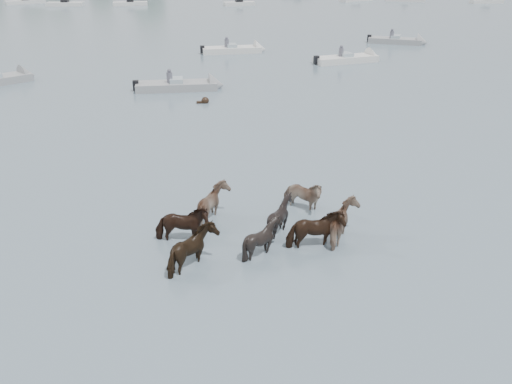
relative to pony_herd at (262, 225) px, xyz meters
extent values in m
plane|color=#4A5F6B|center=(-1.97, -0.25, -0.46)|extent=(400.00, 400.00, 0.00)
imported|color=black|center=(-2.40, 0.37, 0.00)|extent=(1.74, 0.96, 1.40)
imported|color=#9C866A|center=(-1.23, 1.57, 0.00)|extent=(1.32, 1.50, 1.41)
imported|color=black|center=(0.67, 0.36, -0.01)|extent=(1.39, 1.28, 1.38)
imported|color=tan|center=(1.80, 1.74, -0.04)|extent=(1.64, 1.57, 1.32)
imported|color=black|center=(-2.20, -1.23, 0.02)|extent=(1.65, 1.77, 1.44)
imported|color=black|center=(-0.16, -0.86, -0.03)|extent=(1.41, 1.31, 1.33)
imported|color=black|center=(1.43, -0.84, 0.02)|extent=(1.73, 0.86, 1.43)
imported|color=#846A59|center=(2.50, -0.57, 0.02)|extent=(1.35, 1.54, 1.43)
sphere|color=black|center=(0.27, 15.99, -0.34)|extent=(0.44, 0.44, 0.44)
cube|color=black|center=(0.02, 15.99, -0.44)|extent=(0.50, 0.22, 0.18)
cone|color=gray|center=(-10.59, 24.43, -0.26)|extent=(1.60, 1.83, 1.60)
cube|color=gray|center=(-1.08, 19.41, -0.26)|extent=(5.07, 1.98, 0.55)
cone|color=gray|center=(1.39, 19.21, -0.26)|extent=(1.02, 1.67, 1.60)
cube|color=#99ADB7|center=(-1.08, 19.41, 0.09)|extent=(0.89, 1.18, 0.35)
cube|color=black|center=(-3.56, 19.60, -0.11)|extent=(0.38, 0.38, 0.60)
cylinder|color=#595966|center=(-1.48, 19.41, 0.29)|extent=(0.36, 0.36, 0.70)
sphere|color=#595966|center=(-1.48, 19.41, 0.74)|extent=(0.24, 0.24, 0.24)
cube|color=silver|center=(4.37, 31.05, -0.26)|extent=(4.89, 1.73, 0.55)
cone|color=silver|center=(6.80, 30.99, -0.26)|extent=(0.94, 1.62, 1.60)
cube|color=#99ADB7|center=(4.37, 31.05, 0.09)|extent=(0.83, 1.14, 0.35)
cube|color=black|center=(1.95, 31.11, -0.11)|extent=(0.36, 0.36, 0.60)
cylinder|color=#595966|center=(3.97, 31.05, 0.29)|extent=(0.36, 0.36, 0.70)
sphere|color=#595966|center=(3.97, 31.05, 0.74)|extent=(0.24, 0.24, 0.24)
cube|color=silver|center=(12.22, 25.29, -0.26)|extent=(5.12, 2.29, 0.55)
cone|color=silver|center=(14.67, 25.64, -0.26)|extent=(1.12, 1.71, 1.60)
cube|color=#99ADB7|center=(12.22, 25.29, 0.09)|extent=(0.95, 1.22, 0.35)
cube|color=black|center=(9.77, 24.94, -0.11)|extent=(0.40, 0.40, 0.60)
cylinder|color=#595966|center=(11.82, 25.29, 0.29)|extent=(0.36, 0.36, 0.70)
sphere|color=#595966|center=(11.82, 25.29, 0.74)|extent=(0.24, 0.24, 0.24)
cube|color=gray|center=(19.70, 32.53, -0.26)|extent=(4.87, 3.76, 0.55)
cone|color=gray|center=(21.73, 31.34, -0.26)|extent=(1.59, 1.84, 1.60)
cube|color=#99ADB7|center=(19.70, 32.53, 0.09)|extent=(1.26, 1.37, 0.35)
cube|color=black|center=(17.67, 33.72, -0.11)|extent=(0.48, 0.48, 0.60)
cylinder|color=#595966|center=(19.30, 32.53, 0.29)|extent=(0.36, 0.36, 0.70)
sphere|color=#595966|center=(19.30, 32.53, 0.74)|extent=(0.24, 0.24, 0.24)
cube|color=silver|center=(-19.16, 77.03, -0.24)|extent=(5.77, 3.51, 0.60)
cube|color=silver|center=(-12.98, 72.59, -0.24)|extent=(5.42, 2.52, 0.60)
cube|color=black|center=(-12.98, 72.59, 0.14)|extent=(1.18, 1.18, 0.50)
cube|color=silver|center=(-3.74, 71.10, -0.24)|extent=(4.90, 1.57, 0.60)
cube|color=black|center=(-3.74, 71.10, 0.14)|extent=(1.01, 1.01, 0.50)
cube|color=silver|center=(11.77, 67.81, -0.24)|extent=(4.53, 1.76, 0.60)
cube|color=black|center=(11.77, 67.81, 0.14)|extent=(1.06, 1.06, 0.50)
cube|color=silver|center=(30.89, 70.42, -0.24)|extent=(5.88, 3.52, 0.60)
cube|color=silver|center=(38.10, 68.21, -0.24)|extent=(5.94, 3.80, 0.60)
cube|color=silver|center=(49.03, 63.35, -0.24)|extent=(4.92, 1.69, 0.60)
camera|label=1|loc=(-3.23, -14.33, 7.86)|focal=38.20mm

